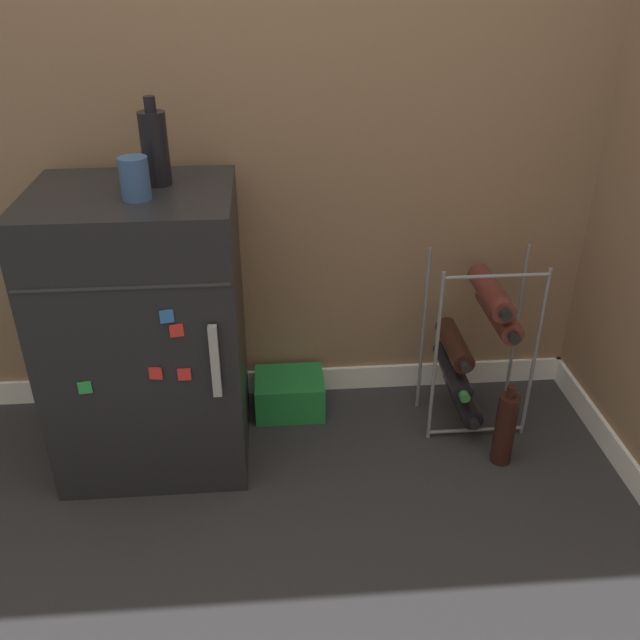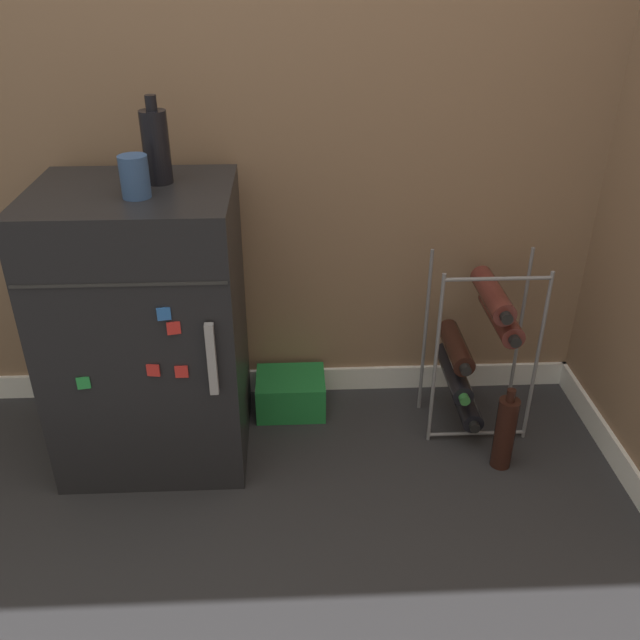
% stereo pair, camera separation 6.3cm
% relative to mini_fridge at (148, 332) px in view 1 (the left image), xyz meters
% --- Properties ---
extents(ground_plane, '(14.00, 14.00, 0.00)m').
position_rel_mini_fridge_xyz_m(ground_plane, '(0.53, -0.26, -0.44)').
color(ground_plane, '#28282B').
extents(wall_back, '(6.88, 0.07, 2.50)m').
position_rel_mini_fridge_xyz_m(wall_back, '(0.53, 0.33, 0.80)').
color(wall_back, '#84664C').
rests_on(wall_back, ground_plane).
extents(mini_fridge, '(0.57, 0.50, 0.88)m').
position_rel_mini_fridge_xyz_m(mini_fridge, '(0.00, 0.00, 0.00)').
color(mini_fridge, black).
rests_on(mini_fridge, ground_plane).
extents(wine_rack, '(0.34, 0.31, 0.62)m').
position_rel_mini_fridge_xyz_m(wine_rack, '(1.04, 0.06, -0.13)').
color(wine_rack, slate).
rests_on(wine_rack, ground_plane).
extents(soda_box, '(0.24, 0.19, 0.14)m').
position_rel_mini_fridge_xyz_m(soda_box, '(0.43, 0.17, -0.37)').
color(soda_box, '#1E7F38').
rests_on(soda_box, ground_plane).
extents(fridge_top_cup, '(0.08, 0.08, 0.11)m').
position_rel_mini_fridge_xyz_m(fridge_top_cup, '(0.04, -0.06, 0.50)').
color(fridge_top_cup, '#335184').
rests_on(fridge_top_cup, mini_fridge).
extents(fridge_top_bottle, '(0.07, 0.07, 0.24)m').
position_rel_mini_fridge_xyz_m(fridge_top_bottle, '(0.08, 0.06, 0.55)').
color(fridge_top_bottle, black).
rests_on(fridge_top_bottle, mini_fridge).
extents(loose_bottle_floor, '(0.07, 0.07, 0.29)m').
position_rel_mini_fridge_xyz_m(loose_bottle_floor, '(1.10, -0.16, -0.31)').
color(loose_bottle_floor, black).
rests_on(loose_bottle_floor, ground_plane).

